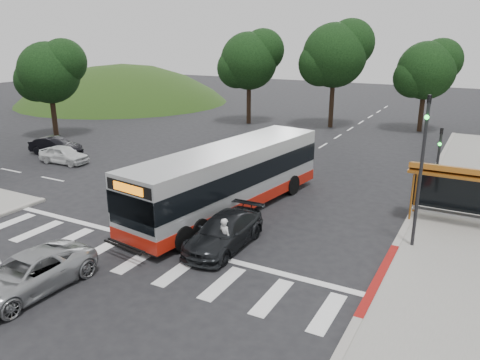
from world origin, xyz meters
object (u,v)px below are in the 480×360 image
Objects in this scene: pedestrian at (225,237)px; dark_sedan at (224,232)px; silver_suv_south at (27,274)px; transit_bus at (229,180)px.

dark_sedan is (-0.44, 0.70, -0.13)m from pedestrian.
silver_suv_south is (-4.26, -6.44, -0.01)m from dark_sedan.
dark_sedan is at bearing -37.87° from pedestrian.
dark_sedan is at bearing -55.00° from transit_bus.
transit_bus is at bearing -42.19° from pedestrian.
pedestrian is 0.34× the size of silver_suv_south.
transit_bus reaches higher than dark_sedan.
transit_bus is 7.82× the size of pedestrian.
dark_sedan is at bearing 58.85° from silver_suv_south.
pedestrian is (2.42, -4.59, -0.84)m from transit_bus.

